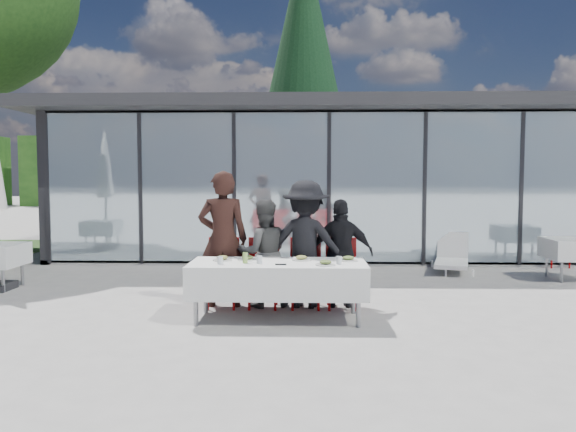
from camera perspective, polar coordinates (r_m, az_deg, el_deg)
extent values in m
plane|color=gray|center=(7.72, -2.30, -9.82)|extent=(90.00, 90.00, 0.00)
cube|color=gray|center=(15.65, 7.06, -2.61)|extent=(14.00, 8.00, 0.10)
cube|color=black|center=(19.44, 6.01, 3.26)|extent=(14.00, 0.20, 3.20)
cube|color=black|center=(16.40, -17.68, 2.96)|extent=(0.20, 8.00, 3.20)
cube|color=silver|center=(11.60, 8.98, 2.75)|extent=(13.60, 0.06, 3.10)
cube|color=#2D2D30|center=(15.22, 7.31, 9.53)|extent=(14.80, 8.80, 0.24)
cube|color=#262628|center=(12.68, -23.19, 2.58)|extent=(0.08, 0.10, 3.10)
cube|color=#262628|center=(11.99, -14.73, 2.70)|extent=(0.08, 0.10, 3.10)
cube|color=#262628|center=(11.60, -5.47, 2.78)|extent=(0.08, 0.10, 3.10)
cube|color=#262628|center=(11.52, 4.17, 2.78)|extent=(0.08, 0.10, 3.10)
cube|color=#262628|center=(11.77, 13.68, 2.70)|extent=(0.08, 0.10, 3.10)
cube|color=#262628|center=(12.32, 22.56, 2.56)|extent=(0.08, 0.10, 3.10)
cube|color=#AF0B0C|center=(14.08, -2.52, -1.68)|extent=(0.45, 0.45, 0.90)
cube|color=#AF0B0C|center=(14.55, 3.52, -1.50)|extent=(0.45, 0.45, 0.90)
cube|color=#AF0B0C|center=(14.36, 13.61, -1.68)|extent=(0.45, 0.45, 0.90)
cube|color=#AF0B0C|center=(15.56, 20.30, -1.39)|extent=(0.45, 0.45, 0.90)
cube|color=#1B3E13|center=(38.33, -20.68, 4.28)|extent=(6.50, 2.00, 4.40)
cube|color=#1B3E13|center=(36.07, -8.81, 4.52)|extent=(6.50, 2.00, 4.40)
cube|color=#1B3E13|center=(35.51, 4.04, 4.56)|extent=(6.50, 2.00, 4.40)
cube|color=#1B3E13|center=(36.72, 16.64, 4.39)|extent=(6.50, 2.00, 4.40)
cube|color=silver|center=(7.26, -1.02, -6.34)|extent=(2.26, 0.96, 0.42)
cylinder|color=gray|center=(7.08, -9.35, -8.20)|extent=(0.06, 0.06, 0.71)
cylinder|color=gray|center=(6.98, 7.16, -8.34)|extent=(0.06, 0.06, 0.71)
cylinder|color=gray|center=(7.75, -8.36, -7.12)|extent=(0.06, 0.06, 0.71)
cylinder|color=gray|center=(7.66, 6.65, -7.23)|extent=(0.06, 0.06, 0.71)
imported|color=black|center=(8.01, -6.63, -2.34)|extent=(0.74, 0.74, 1.93)
cube|color=#AF0B0C|center=(8.00, -6.68, -6.05)|extent=(0.44, 0.44, 0.05)
cube|color=#AF0B0C|center=(8.16, -6.50, -4.08)|extent=(0.44, 0.04, 0.55)
cylinder|color=#AF0B0C|center=(7.90, -8.17, -7.93)|extent=(0.04, 0.04, 0.43)
cylinder|color=#AF0B0C|center=(7.85, -5.55, -7.99)|extent=(0.04, 0.04, 0.43)
cylinder|color=#AF0B0C|center=(8.25, -7.74, -7.42)|extent=(0.04, 0.04, 0.43)
cylinder|color=#AF0B0C|center=(8.20, -5.23, -7.47)|extent=(0.04, 0.04, 0.43)
imported|color=#444444|center=(7.97, -2.52, -3.80)|extent=(0.89, 0.89, 1.52)
cube|color=#AF0B0C|center=(7.94, -2.55, -6.11)|extent=(0.44, 0.44, 0.05)
cube|color=#AF0B0C|center=(8.10, -2.45, -4.12)|extent=(0.44, 0.04, 0.55)
cylinder|color=#AF0B0C|center=(7.83, -3.97, -8.02)|extent=(0.04, 0.04, 0.43)
cylinder|color=#AF0B0C|center=(7.80, -1.31, -8.05)|extent=(0.04, 0.04, 0.43)
cylinder|color=#AF0B0C|center=(8.18, -3.72, -7.50)|extent=(0.04, 0.04, 0.43)
cylinder|color=#AF0B0C|center=(8.15, -1.18, -7.53)|extent=(0.04, 0.04, 0.43)
imported|color=black|center=(7.93, 1.80, -2.87)|extent=(1.37, 1.37, 1.79)
cube|color=#AF0B0C|center=(7.92, 1.79, -6.14)|extent=(0.44, 0.44, 0.05)
cube|color=#AF0B0C|center=(8.08, 1.79, -4.14)|extent=(0.44, 0.04, 0.55)
cylinder|color=#AF0B0C|center=(7.79, 0.46, -8.07)|extent=(0.04, 0.04, 0.43)
cylinder|color=#AF0B0C|center=(7.79, 3.13, -8.07)|extent=(0.04, 0.04, 0.43)
cylinder|color=#AF0B0C|center=(8.14, 0.51, -7.54)|extent=(0.04, 0.04, 0.43)
cylinder|color=#AF0B0C|center=(8.15, 3.06, -7.54)|extent=(0.04, 0.04, 0.43)
imported|color=black|center=(7.97, 5.45, -3.79)|extent=(0.92, 0.92, 1.53)
cube|color=#AF0B0C|center=(7.94, 5.47, -6.13)|extent=(0.44, 0.44, 0.05)
cube|color=#AF0B0C|center=(8.10, 5.39, -4.14)|extent=(0.44, 0.04, 0.55)
cylinder|color=#AF0B0C|center=(7.80, 4.22, -8.07)|extent=(0.04, 0.04, 0.43)
cylinder|color=#AF0B0C|center=(7.82, 6.88, -8.05)|extent=(0.04, 0.04, 0.43)
cylinder|color=#AF0B0C|center=(8.15, 4.10, -7.54)|extent=(0.04, 0.04, 0.43)
cylinder|color=#AF0B0C|center=(8.17, 6.65, -7.52)|extent=(0.04, 0.04, 0.43)
cylinder|color=silver|center=(7.40, -6.69, -4.46)|extent=(0.25, 0.25, 0.01)
ellipsoid|color=#AB9044|center=(7.40, -6.70, -4.21)|extent=(0.15, 0.15, 0.05)
cylinder|color=silver|center=(7.41, -4.14, -4.44)|extent=(0.25, 0.25, 0.01)
ellipsoid|color=#325C22|center=(7.40, -4.14, -4.18)|extent=(0.15, 0.15, 0.05)
cylinder|color=silver|center=(7.37, 1.37, -4.48)|extent=(0.25, 0.25, 0.01)
ellipsoid|color=#AB9044|center=(7.37, 1.37, -4.22)|extent=(0.15, 0.15, 0.05)
cylinder|color=silver|center=(7.37, 6.15, -4.50)|extent=(0.25, 0.25, 0.01)
ellipsoid|color=#325C22|center=(7.36, 6.16, -4.24)|extent=(0.15, 0.15, 0.05)
cylinder|color=silver|center=(6.98, 3.84, -4.96)|extent=(0.25, 0.25, 0.01)
ellipsoid|color=#325C22|center=(6.97, 3.84, -4.69)|extent=(0.15, 0.15, 0.05)
cylinder|color=#86B34A|center=(7.14, -4.37, -4.26)|extent=(0.06, 0.06, 0.14)
cylinder|color=silver|center=(7.10, -2.92, -4.46)|extent=(0.07, 0.07, 0.10)
cylinder|color=silver|center=(7.08, 5.21, -4.50)|extent=(0.07, 0.07, 0.10)
cylinder|color=silver|center=(7.09, -6.91, -4.49)|extent=(0.07, 0.07, 0.10)
cube|color=black|center=(7.00, -0.75, -4.93)|extent=(0.14, 0.03, 0.01)
cylinder|color=gray|center=(10.05, -26.99, -4.93)|extent=(0.05, 0.05, 0.72)
cylinder|color=gray|center=(10.58, -25.43, -4.45)|extent=(0.05, 0.05, 0.72)
cube|color=silver|center=(11.25, 26.85, -2.99)|extent=(0.86, 0.86, 0.36)
cylinder|color=gray|center=(10.88, 26.06, -4.25)|extent=(0.05, 0.05, 0.72)
cylinder|color=gray|center=(11.42, 24.81, -3.83)|extent=(0.05, 0.05, 0.72)
cube|color=#AF0B0C|center=(12.73, 25.67, -2.68)|extent=(0.56, 0.56, 0.05)
cube|color=#AF0B0C|center=(12.85, 25.09, -1.49)|extent=(0.43, 0.18, 0.55)
cylinder|color=#AF0B0C|center=(12.52, 25.22, -3.86)|extent=(0.04, 0.04, 0.43)
cylinder|color=#AF0B0C|center=(12.67, 26.71, -3.82)|extent=(0.04, 0.04, 0.43)
cylinder|color=#AF0B0C|center=(12.85, 24.57, -3.65)|extent=(0.04, 0.04, 0.43)
cylinder|color=#AF0B0C|center=(12.99, 26.04, -3.61)|extent=(0.04, 0.04, 0.43)
cube|color=#AF0B0C|center=(12.78, 24.26, -2.62)|extent=(0.46, 0.46, 0.05)
cube|color=#AF0B0C|center=(12.57, 24.60, -1.59)|extent=(0.44, 0.06, 0.55)
cylinder|color=#AF0B0C|center=(12.57, 23.79, -3.78)|extent=(0.04, 0.04, 0.43)
cylinder|color=#AF0B0C|center=(12.71, 25.30, -3.75)|extent=(0.04, 0.04, 0.43)
cylinder|color=#AF0B0C|center=(12.91, 23.19, -3.58)|extent=(0.04, 0.04, 0.43)
cylinder|color=#AF0B0C|center=(13.04, 24.66, -3.54)|extent=(0.04, 0.04, 0.43)
cube|color=white|center=(11.37, 16.28, -4.57)|extent=(0.94, 1.42, 0.08)
cube|color=white|center=(11.88, 16.39, -2.90)|extent=(0.65, 0.42, 0.54)
cylinder|color=white|center=(10.80, 15.72, -5.60)|extent=(0.04, 0.04, 0.14)
cylinder|color=white|center=(10.93, 18.28, -5.54)|extent=(0.04, 0.04, 0.14)
cylinder|color=white|center=(11.86, 14.43, -4.73)|extent=(0.04, 0.04, 0.14)
cylinder|color=white|center=(11.98, 16.77, -4.69)|extent=(0.04, 0.04, 0.14)
cylinder|color=#382316|center=(20.49, 1.58, 1.64)|extent=(0.44, 0.44, 2.00)
cone|color=black|center=(20.89, 1.61, 15.47)|extent=(4.00, 4.00, 9.00)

